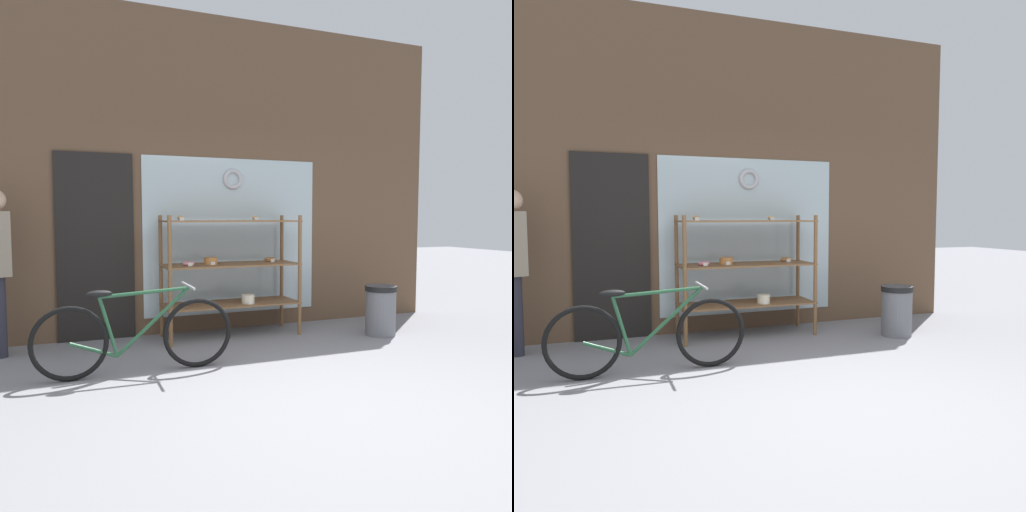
% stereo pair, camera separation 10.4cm
% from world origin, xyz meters
% --- Properties ---
extents(ground_plane, '(30.00, 30.00, 0.00)m').
position_xyz_m(ground_plane, '(0.00, 0.00, 0.00)').
color(ground_plane, gray).
extents(storefront_facade, '(6.05, 0.13, 3.78)m').
position_xyz_m(storefront_facade, '(-0.03, 2.64, 1.84)').
color(storefront_facade, brown).
rests_on(storefront_facade, ground_plane).
extents(display_case, '(1.57, 0.56, 1.41)m').
position_xyz_m(display_case, '(0.05, 2.23, 0.82)').
color(display_case, brown).
rests_on(display_case, ground_plane).
extents(bicycle, '(1.76, 0.46, 0.78)m').
position_xyz_m(bicycle, '(-1.19, 1.18, 0.35)').
color(bicycle, black).
rests_on(bicycle, ground_plane).
extents(trash_bin, '(0.37, 0.37, 0.58)m').
position_xyz_m(trash_bin, '(1.70, 1.61, 0.32)').
color(trash_bin, slate).
rests_on(trash_bin, ground_plane).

